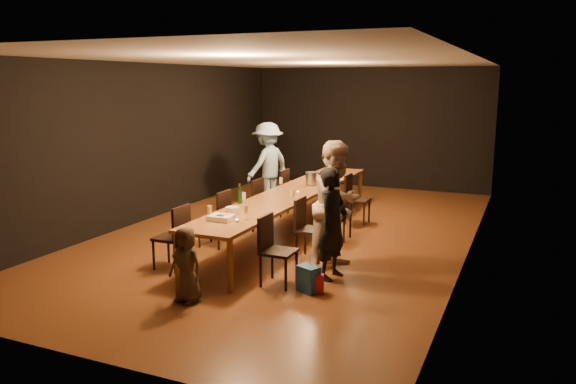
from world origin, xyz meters
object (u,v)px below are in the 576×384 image
at_px(ice_bucket, 311,179).
at_px(woman_tan, 337,205).
at_px(chair_right_3, 358,199).
at_px(chair_left_1, 214,218).
at_px(chair_left_3, 276,192).
at_px(champagne_bottle, 240,194).
at_px(chair_right_2, 337,212).
at_px(woman_birthday, 333,224).
at_px(plate_stack, 233,211).
at_px(birthday_cake, 221,218).
at_px(chair_right_0, 279,251).
at_px(table, 291,195).
at_px(chair_left_2, 248,204).
at_px(chair_right_1, 312,229).
at_px(chair_left_0, 171,237).
at_px(man_blue, 268,164).
at_px(child, 186,264).

bearing_deg(ice_bucket, woman_tan, -60.48).
relative_size(woman_tan, ice_bucket, 7.60).
height_order(chair_right_3, chair_left_1, same).
bearing_deg(chair_left_3, champagne_bottle, -169.01).
bearing_deg(chair_left_3, ice_bucket, -114.43).
distance_m(chair_right_2, woman_birthday, 1.97).
xyz_separation_m(chair_left_1, plate_stack, (0.73, -0.68, 0.34)).
relative_size(birthday_cake, ice_bucket, 1.41).
distance_m(chair_right_0, woman_birthday, 0.83).
distance_m(table, chair_left_1, 1.49).
bearing_deg(chair_left_2, chair_right_3, -54.78).
height_order(woman_tan, champagne_bottle, woman_tan).
bearing_deg(woman_birthday, birthday_cake, 114.46).
bearing_deg(woman_birthday, chair_right_0, 143.22).
distance_m(chair_right_1, chair_left_2, 2.08).
relative_size(chair_left_3, champagne_bottle, 2.94).
xyz_separation_m(chair_right_0, chair_left_0, (-1.70, 0.00, 0.00)).
height_order(woman_tan, man_blue, woman_tan).
bearing_deg(plate_stack, chair_right_0, -28.08).
height_order(chair_left_2, child, child).
relative_size(table, woman_tan, 3.26).
bearing_deg(chair_right_0, chair_right_3, 180.00).
xyz_separation_m(chair_right_0, birthday_cake, (-0.94, 0.14, 0.32)).
bearing_deg(plate_stack, chair_left_2, 111.09).
distance_m(chair_right_1, chair_left_3, 2.94).
bearing_deg(chair_left_1, chair_left_0, -180.00).
bearing_deg(chair_left_3, chair_left_0, -180.00).
relative_size(chair_left_1, chair_left_2, 1.00).
xyz_separation_m(woman_tan, champagne_bottle, (-1.70, 0.25, -0.01)).
height_order(table, man_blue, man_blue).
bearing_deg(chair_right_3, woman_birthday, 10.32).
relative_size(chair_left_0, chair_left_3, 1.00).
height_order(chair_right_2, chair_right_3, same).
relative_size(child, plate_stack, 4.76).
bearing_deg(chair_left_1, table, -35.31).
bearing_deg(child, woman_birthday, 55.94).
bearing_deg(plate_stack, child, -83.04).
bearing_deg(chair_right_3, plate_stack, -17.57).
bearing_deg(chair_left_3, chair_left_1, -180.00).
xyz_separation_m(chair_left_2, plate_stack, (0.73, -1.88, 0.34)).
xyz_separation_m(woman_birthday, woman_tan, (-0.09, 0.45, 0.16)).
relative_size(table, chair_left_1, 6.45).
distance_m(chair_left_3, woman_tan, 3.43).
relative_size(chair_right_1, chair_left_1, 1.00).
relative_size(woman_tan, child, 1.96).
bearing_deg(birthday_cake, table, 86.03).
relative_size(woman_tan, birthday_cake, 5.40).
relative_size(table, chair_left_3, 6.45).
height_order(chair_right_1, chair_left_1, same).
relative_size(chair_left_0, man_blue, 0.52).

